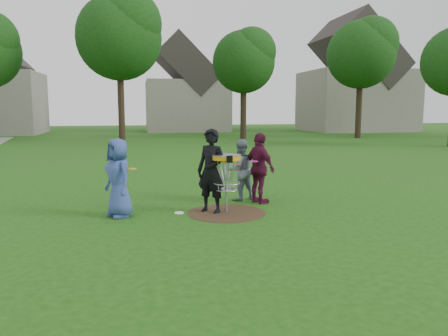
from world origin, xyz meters
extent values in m
plane|color=#19470F|center=(0.00, 0.00, 0.00)|extent=(100.00, 100.00, 0.00)
cylinder|color=#47331E|center=(0.00, 0.00, 0.00)|extent=(1.80, 1.80, 0.01)
imported|color=#354A92|center=(-2.39, 0.16, 0.87)|extent=(0.89, 1.01, 1.73)
imported|color=black|center=(-0.32, 0.16, 0.96)|extent=(0.83, 0.80, 1.92)
imported|color=gray|center=(0.63, 1.33, 0.79)|extent=(0.92, 0.82, 1.58)
imported|color=#51122E|center=(1.02, 0.87, 0.89)|extent=(0.81, 1.13, 1.78)
cylinder|color=white|center=(-1.07, 0.19, 0.01)|extent=(0.22, 0.22, 0.02)
cylinder|color=#9EA0A5|center=(0.00, 0.00, 0.69)|extent=(0.05, 0.05, 1.38)
cylinder|color=orange|center=(0.00, 0.00, 1.28)|extent=(0.64, 0.64, 0.10)
cylinder|color=#9EA0A5|center=(0.00, 0.00, 1.34)|extent=(0.66, 0.66, 0.01)
cube|color=black|center=(0.00, -0.33, 1.28)|extent=(0.14, 0.02, 0.16)
torus|color=#9EA0A5|center=(0.00, 0.00, 0.70)|extent=(0.62, 0.62, 0.02)
torus|color=#9EA0A5|center=(0.00, 0.00, 0.54)|extent=(0.50, 0.50, 0.02)
cylinder|color=#9EA0A5|center=(0.00, 0.00, 0.53)|extent=(0.44, 0.44, 0.01)
cylinder|color=gold|center=(-2.11, 0.14, 1.06)|extent=(0.22, 0.22, 0.02)
cylinder|color=yellow|center=(-0.07, 0.04, 1.18)|extent=(0.22, 0.22, 0.02)
cylinder|color=#E53C5F|center=(0.51, 1.08, 0.97)|extent=(0.22, 0.22, 0.02)
cylinder|color=#E73CB6|center=(0.81, 0.68, 1.09)|extent=(0.22, 0.22, 0.02)
cylinder|color=#38281C|center=(-3.00, 21.50, 2.31)|extent=(0.46, 0.46, 4.62)
sphere|color=#164211|center=(-3.00, 21.50, 7.04)|extent=(5.72, 5.72, 5.72)
cylinder|color=#38281C|center=(6.00, 23.00, 1.89)|extent=(0.46, 0.46, 3.78)
sphere|color=#164211|center=(6.00, 23.00, 5.76)|extent=(4.68, 4.68, 4.68)
cylinder|color=#38281C|center=(15.00, 22.00, 2.10)|extent=(0.46, 0.46, 4.20)
sphere|color=#164211|center=(15.00, 22.00, 6.40)|extent=(5.20, 5.20, 5.20)
cube|color=gray|center=(3.00, 35.00, 2.50)|extent=(8.00, 7.00, 5.00)
cube|color=#2D2826|center=(3.00, 35.00, 6.44)|extent=(6.11, 7.14, 6.11)
cube|color=gray|center=(20.00, 32.00, 3.00)|extent=(10.00, 8.00, 6.00)
cube|color=#2D2826|center=(20.00, 32.00, 7.80)|extent=(7.64, 8.16, 7.64)
camera|label=1|loc=(-1.95, -9.56, 2.41)|focal=35.00mm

